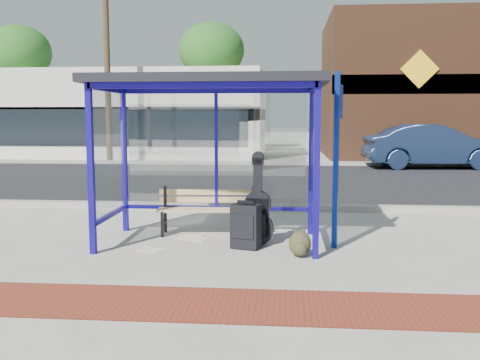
# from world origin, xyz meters

# --- Properties ---
(ground) EXTENTS (120.00, 120.00, 0.00)m
(ground) POSITION_xyz_m (0.00, 0.00, 0.00)
(ground) COLOR #B2ADA0
(ground) RESTS_ON ground
(brick_paver_strip) EXTENTS (60.00, 1.00, 0.01)m
(brick_paver_strip) POSITION_xyz_m (0.00, -2.60, 0.01)
(brick_paver_strip) COLOR maroon
(brick_paver_strip) RESTS_ON ground
(curb_near) EXTENTS (60.00, 0.25, 0.12)m
(curb_near) POSITION_xyz_m (0.00, 2.90, 0.06)
(curb_near) COLOR gray
(curb_near) RESTS_ON ground
(street_asphalt) EXTENTS (60.00, 10.00, 0.00)m
(street_asphalt) POSITION_xyz_m (0.00, 8.00, 0.00)
(street_asphalt) COLOR black
(street_asphalt) RESTS_ON ground
(curb_far) EXTENTS (60.00, 0.25, 0.12)m
(curb_far) POSITION_xyz_m (0.00, 13.10, 0.06)
(curb_far) COLOR gray
(curb_far) RESTS_ON ground
(far_sidewalk) EXTENTS (60.00, 4.00, 0.01)m
(far_sidewalk) POSITION_xyz_m (0.00, 15.00, 0.00)
(far_sidewalk) COLOR #B2ADA0
(far_sidewalk) RESTS_ON ground
(bus_shelter) EXTENTS (3.30, 1.80, 2.42)m
(bus_shelter) POSITION_xyz_m (0.00, 0.07, 2.07)
(bus_shelter) COLOR #190D99
(bus_shelter) RESTS_ON ground
(storefront_white) EXTENTS (18.00, 6.04, 4.00)m
(storefront_white) POSITION_xyz_m (-9.00, 17.99, 2.00)
(storefront_white) COLOR silver
(storefront_white) RESTS_ON ground
(storefront_brown) EXTENTS (10.00, 7.08, 6.40)m
(storefront_brown) POSITION_xyz_m (8.00, 18.49, 3.20)
(storefront_brown) COLOR #59331E
(storefront_brown) RESTS_ON ground
(tree_left) EXTENTS (3.60, 3.60, 7.03)m
(tree_left) POSITION_xyz_m (-14.00, 22.00, 5.45)
(tree_left) COLOR #4C3826
(tree_left) RESTS_ON ground
(tree_mid) EXTENTS (3.60, 3.60, 7.03)m
(tree_mid) POSITION_xyz_m (-3.00, 22.00, 5.45)
(tree_mid) COLOR #4C3826
(tree_mid) RESTS_ON ground
(utility_pole_west) EXTENTS (1.60, 0.24, 8.00)m
(utility_pole_west) POSITION_xyz_m (-6.00, 13.40, 4.11)
(utility_pole_west) COLOR #4C3826
(utility_pole_west) RESTS_ON ground
(bench) EXTENTS (1.63, 0.51, 0.76)m
(bench) POSITION_xyz_m (-0.10, 0.60, 0.43)
(bench) COLOR black
(bench) RESTS_ON ground
(guitar_bag) EXTENTS (0.47, 0.15, 1.28)m
(guitar_bag) POSITION_xyz_m (0.70, -0.05, 0.47)
(guitar_bag) COLOR black
(guitar_bag) RESTS_ON ground
(suitcase) EXTENTS (0.45, 0.35, 0.69)m
(suitcase) POSITION_xyz_m (0.55, -0.29, 0.32)
(suitcase) COLOR black
(suitcase) RESTS_ON ground
(backpack) EXTENTS (0.30, 0.28, 0.35)m
(backpack) POSITION_xyz_m (1.30, -0.68, 0.17)
(backpack) COLOR #33321C
(backpack) RESTS_ON ground
(sign_post) EXTENTS (0.14, 0.30, 2.47)m
(sign_post) POSITION_xyz_m (1.81, -0.14, 1.39)
(sign_post) COLOR navy
(sign_post) RESTS_ON ground
(newspaper_a) EXTENTS (0.46, 0.49, 0.01)m
(newspaper_a) POSITION_xyz_m (-0.38, 0.33, 0.00)
(newspaper_a) COLOR white
(newspaper_a) RESTS_ON ground
(newspaper_b) EXTENTS (0.47, 0.44, 0.01)m
(newspaper_b) POSITION_xyz_m (-0.76, -0.50, 0.00)
(newspaper_b) COLOR white
(newspaper_b) RESTS_ON ground
(newspaper_c) EXTENTS (0.42, 0.37, 0.01)m
(newspaper_c) POSITION_xyz_m (-0.26, 0.21, 0.00)
(newspaper_c) COLOR white
(newspaper_c) RESTS_ON ground
(parked_car) EXTENTS (4.97, 2.04, 1.60)m
(parked_car) POSITION_xyz_m (6.44, 12.28, 0.80)
(parked_car) COLOR #182643
(parked_car) RESTS_ON ground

